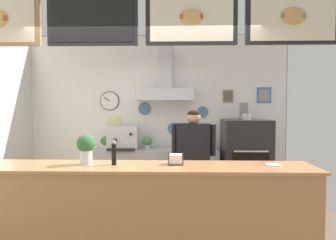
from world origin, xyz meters
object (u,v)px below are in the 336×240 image
object	(u,v)px
espresso_machine	(123,138)
potted_oregano	(206,140)
basil_vase	(86,148)
napkin_holder	(176,160)
potted_basil	(106,142)
potted_rosemary	(147,142)
pepper_grinder	(114,153)
condiment_plate	(273,165)
shop_worker	(194,164)
pizza_oven	(246,162)

from	to	relation	value
espresso_machine	potted_oregano	xyz separation A→B (m)	(1.42, -0.01, -0.02)
potted_oregano	basil_vase	bearing A→B (deg)	-124.50
napkin_holder	potted_basil	bearing A→B (deg)	120.55
potted_rosemary	potted_basil	distance (m)	0.71
napkin_holder	pepper_grinder	bearing A→B (deg)	-174.96
espresso_machine	potted_oregano	size ratio (longest dim) A/B	1.75
potted_basil	pepper_grinder	bearing A→B (deg)	-74.61
espresso_machine	condiment_plate	size ratio (longest dim) A/B	3.21
shop_worker	potted_basil	xyz separation A→B (m)	(-1.46, 0.99, 0.19)
shop_worker	potted_oregano	xyz separation A→B (m)	(0.26, 0.99, 0.24)
potted_basil	basil_vase	xyz separation A→B (m)	(0.29, -2.09, 0.18)
shop_worker	napkin_holder	world-z (taller)	shop_worker
potted_rosemary	potted_oregano	bearing A→B (deg)	-2.17
shop_worker	potted_rosemary	xyz separation A→B (m)	(-0.74, 1.03, 0.19)
potted_oregano	potted_rosemary	size ratio (longest dim) A/B	1.35
shop_worker	condiment_plate	distance (m)	1.35
shop_worker	potted_basil	size ratio (longest dim) A/B	7.30
condiment_plate	pepper_grinder	bearing A→B (deg)	-179.36
napkin_holder	potted_oregano	bearing A→B (deg)	76.13
potted_oregano	espresso_machine	bearing A→B (deg)	179.61
potted_rosemary	pepper_grinder	size ratio (longest dim) A/B	0.87
potted_rosemary	potted_basil	world-z (taller)	potted_basil
basil_vase	pepper_grinder	size ratio (longest dim) A/B	1.23
potted_rosemary	espresso_machine	bearing A→B (deg)	-176.02
espresso_machine	potted_oregano	world-z (taller)	espresso_machine
potted_basil	napkin_holder	xyz separation A→B (m)	(1.21, -2.06, 0.06)
potted_oregano	pepper_grinder	size ratio (longest dim) A/B	1.17
potted_rosemary	basil_vase	size ratio (longest dim) A/B	0.71
napkin_holder	basil_vase	bearing A→B (deg)	-178.06
shop_worker	potted_oregano	size ratio (longest dim) A/B	5.46
shop_worker	pepper_grinder	world-z (taller)	shop_worker
pizza_oven	condiment_plate	xyz separation A→B (m)	(-0.17, -1.98, 0.34)
pizza_oven	potted_rosemary	world-z (taller)	pizza_oven
potted_oregano	potted_basil	size ratio (longest dim) A/B	1.34
potted_oregano	potted_rosemary	distance (m)	1.01
espresso_machine	pepper_grinder	xyz separation A→B (m)	(0.28, -2.12, 0.07)
potted_oregano	pepper_grinder	world-z (taller)	pepper_grinder
potted_rosemary	napkin_holder	size ratio (longest dim) A/B	1.37
potted_oregano	napkin_holder	bearing A→B (deg)	-103.87
potted_basil	pepper_grinder	world-z (taller)	pepper_grinder
shop_worker	basil_vase	bearing A→B (deg)	50.20
condiment_plate	napkin_holder	size ratio (longest dim) A/B	1.01
potted_oregano	pepper_grinder	distance (m)	2.40
espresso_machine	potted_oregano	distance (m)	1.42
potted_rosemary	condiment_plate	xyz separation A→B (m)	(1.49, -2.13, 0.02)
espresso_machine	condiment_plate	bearing A→B (deg)	-47.91
potted_rosemary	potted_basil	bearing A→B (deg)	-177.08
shop_worker	basil_vase	size ratio (longest dim) A/B	5.21
basil_vase	napkin_holder	world-z (taller)	basil_vase
espresso_machine	napkin_holder	size ratio (longest dim) A/B	3.23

